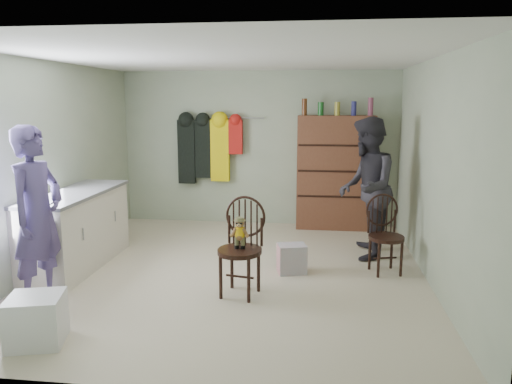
# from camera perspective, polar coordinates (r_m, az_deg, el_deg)

# --- Properties ---
(ground_plane) EXTENTS (5.00, 5.00, 0.00)m
(ground_plane) POSITION_cam_1_polar(r_m,az_deg,el_deg) (6.06, -2.62, -9.16)
(ground_plane) COLOR beige
(ground_plane) RESTS_ON ground
(room_walls) EXTENTS (5.00, 5.00, 5.00)m
(room_walls) POSITION_cam_1_polar(r_m,az_deg,el_deg) (6.25, -1.90, 6.27)
(room_walls) COLOR #ACB799
(room_walls) RESTS_ON ground
(counter) EXTENTS (0.64, 1.86, 0.94)m
(counter) POSITION_cam_1_polar(r_m,az_deg,el_deg) (6.53, -19.80, -4.00)
(counter) COLOR silver
(counter) RESTS_ON ground
(plastic_tub) EXTENTS (0.53, 0.52, 0.42)m
(plastic_tub) POSITION_cam_1_polar(r_m,az_deg,el_deg) (4.72, -23.83, -13.22)
(plastic_tub) COLOR white
(plastic_tub) RESTS_ON ground
(chair_front) EXTENTS (0.54, 0.54, 1.04)m
(chair_front) POSITION_cam_1_polar(r_m,az_deg,el_deg) (5.26, -1.68, -5.64)
(chair_front) COLOR black
(chair_front) RESTS_ON ground
(chair_far) EXTENTS (0.51, 0.51, 0.93)m
(chair_far) POSITION_cam_1_polar(r_m,az_deg,el_deg) (6.14, 14.49, -4.33)
(chair_far) COLOR black
(chair_far) RESTS_ON ground
(striped_bag) EXTENTS (0.38, 0.33, 0.34)m
(striped_bag) POSITION_cam_1_polar(r_m,az_deg,el_deg) (6.01, 4.11, -7.61)
(striped_bag) COLOR #E57472
(striped_bag) RESTS_ON ground
(person_left) EXTENTS (0.51, 0.71, 1.80)m
(person_left) POSITION_cam_1_polar(r_m,az_deg,el_deg) (5.39, -23.70, -2.56)
(person_left) COLOR #53457F
(person_left) RESTS_ON ground
(person_right) EXTENTS (0.76, 0.94, 1.83)m
(person_right) POSITION_cam_1_polar(r_m,az_deg,el_deg) (6.58, 12.48, 0.43)
(person_right) COLOR #2D2B33
(person_right) RESTS_ON ground
(dresser) EXTENTS (1.20, 0.39, 2.07)m
(dresser) POSITION_cam_1_polar(r_m,az_deg,el_deg) (8.00, 9.03, 2.25)
(dresser) COLOR brown
(dresser) RESTS_ON ground
(coat_rack) EXTENTS (1.42, 0.12, 1.09)m
(coat_rack) POSITION_cam_1_polar(r_m,az_deg,el_deg) (8.24, -5.55, 4.95)
(coat_rack) COLOR #99999E
(coat_rack) RESTS_ON ground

